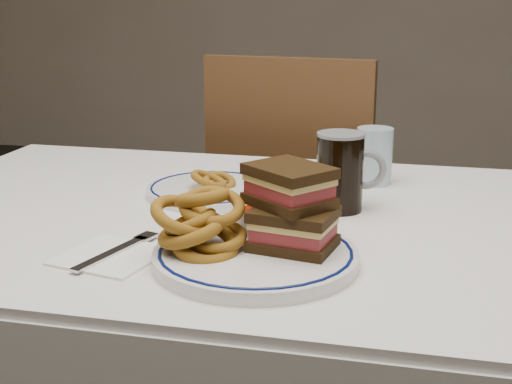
% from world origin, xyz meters
% --- Properties ---
extents(dining_table, '(1.27, 0.87, 0.75)m').
position_xyz_m(dining_table, '(0.00, 0.00, 0.64)').
color(dining_table, silver).
rests_on(dining_table, floor).
extents(chair_far, '(0.49, 0.49, 0.96)m').
position_xyz_m(chair_far, '(-0.01, 0.75, 0.52)').
color(chair_far, '#472F16').
rests_on(chair_far, floor).
extents(main_plate, '(0.29, 0.29, 0.02)m').
position_xyz_m(main_plate, '(0.10, -0.22, 0.76)').
color(main_plate, white).
rests_on(main_plate, dining_table).
extents(reuben_sandwich, '(0.14, 0.14, 0.12)m').
position_xyz_m(reuben_sandwich, '(0.14, -0.19, 0.83)').
color(reuben_sandwich, black).
rests_on(reuben_sandwich, main_plate).
extents(onion_rings_main, '(0.14, 0.13, 0.11)m').
position_xyz_m(onion_rings_main, '(0.02, -0.23, 0.81)').
color(onion_rings_main, brown).
rests_on(onion_rings_main, main_plate).
extents(ketchup_ramekin, '(0.06, 0.06, 0.03)m').
position_xyz_m(ketchup_ramekin, '(0.07, -0.13, 0.79)').
color(ketchup_ramekin, white).
rests_on(ketchup_ramekin, main_plate).
extents(beer_mug, '(0.12, 0.08, 0.14)m').
position_xyz_m(beer_mug, '(0.18, 0.06, 0.82)').
color(beer_mug, black).
rests_on(beer_mug, dining_table).
extents(water_glass, '(0.07, 0.07, 0.11)m').
position_xyz_m(water_glass, '(0.23, 0.25, 0.81)').
color(water_glass, '#A9C9DB').
rests_on(water_glass, dining_table).
extents(far_plate, '(0.24, 0.24, 0.02)m').
position_xyz_m(far_plate, '(-0.07, 0.10, 0.76)').
color(far_plate, white).
rests_on(far_plate, dining_table).
extents(onion_rings_far, '(0.08, 0.09, 0.05)m').
position_xyz_m(onion_rings_far, '(-0.06, 0.10, 0.78)').
color(onion_rings_far, brown).
rests_on(onion_rings_far, far_plate).
extents(napkin_fork, '(0.16, 0.18, 0.01)m').
position_xyz_m(napkin_fork, '(-0.11, -0.24, 0.75)').
color(napkin_fork, white).
rests_on(napkin_fork, dining_table).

